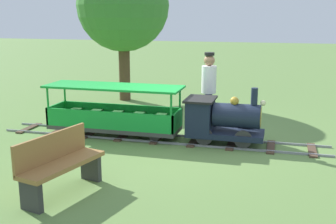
% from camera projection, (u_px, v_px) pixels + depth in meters
% --- Properties ---
extents(ground_plane, '(60.00, 60.00, 0.00)m').
position_uv_depth(ground_plane, '(172.00, 140.00, 8.07)').
color(ground_plane, '#608442').
extents(track, '(0.78, 6.40, 0.04)m').
position_uv_depth(track, '(158.00, 138.00, 8.14)').
color(track, gray).
rests_on(track, ground_plane).
extents(locomotive, '(0.74, 1.45, 1.05)m').
position_uv_depth(locomotive, '(220.00, 119.00, 7.73)').
color(locomotive, '#192338').
rests_on(locomotive, ground_plane).
extents(passenger_car, '(0.84, 2.70, 0.97)m').
position_uv_depth(passenger_car, '(114.00, 115.00, 8.27)').
color(passenger_car, '#3F3F3F').
rests_on(passenger_car, ground_plane).
extents(conductor_person, '(0.30, 0.30, 1.62)m').
position_uv_depth(conductor_person, '(209.00, 85.00, 8.51)').
color(conductor_person, '#282D47').
rests_on(conductor_person, ground_plane).
extents(park_bench, '(1.36, 0.70, 0.82)m').
position_uv_depth(park_bench, '(60.00, 164.00, 5.58)').
color(park_bench, olive).
rests_on(park_bench, ground_plane).
extents(oak_tree_near, '(2.49, 2.49, 3.85)m').
position_uv_depth(oak_tree_near, '(123.00, 6.00, 11.31)').
color(oak_tree_near, '#4C3823').
rests_on(oak_tree_near, ground_plane).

